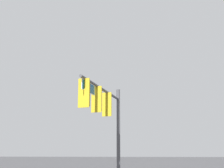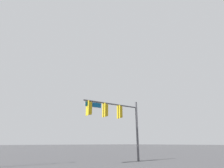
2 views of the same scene
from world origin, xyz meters
name	(u,v)px [view 1 (image 1 of 2)]	position (x,y,z in m)	size (l,w,h in m)	color
signal_pole_near	(105,111)	(-3.20, -7.42, 4.17)	(6.23, 0.90, 5.82)	#47474C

